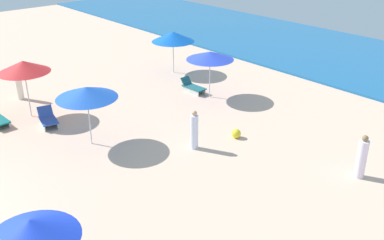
{
  "coord_description": "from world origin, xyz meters",
  "views": [
    {
      "loc": [
        13.34,
        -0.8,
        8.19
      ],
      "look_at": [
        1.59,
        9.55,
        0.97
      ],
      "focal_mm": 41.58,
      "sensor_mm": 36.0,
      "label": 1
    }
  ],
  "objects_px": {
    "lounge_chair_1_0": "(48,119)",
    "umbrella_4": "(173,37)",
    "umbrella_0": "(31,230)",
    "lounge_chair_2_0": "(193,87)",
    "beachgoer_1": "(194,131)",
    "beach_ball_1": "(236,133)",
    "umbrella_1": "(23,67)",
    "umbrella_3": "(86,93)",
    "beachgoer_2": "(362,158)",
    "umbrella_2": "(210,56)",
    "beachgoer_0": "(19,84)"
  },
  "relations": [
    {
      "from": "beachgoer_1",
      "to": "beach_ball_1",
      "type": "xyz_separation_m",
      "value": [
        0.46,
        1.86,
        -0.55
      ]
    },
    {
      "from": "lounge_chair_1_0",
      "to": "umbrella_2",
      "type": "xyz_separation_m",
      "value": [
        2.16,
        7.45,
        1.83
      ]
    },
    {
      "from": "lounge_chair_1_0",
      "to": "umbrella_4",
      "type": "bearing_deg",
      "value": 25.2
    },
    {
      "from": "umbrella_0",
      "to": "beach_ball_1",
      "type": "relative_size",
      "value": 6.56
    },
    {
      "from": "lounge_chair_2_0",
      "to": "beachgoer_0",
      "type": "relative_size",
      "value": 0.84
    },
    {
      "from": "umbrella_2",
      "to": "umbrella_4",
      "type": "distance_m",
      "value": 4.24
    },
    {
      "from": "umbrella_0",
      "to": "umbrella_3",
      "type": "bearing_deg",
      "value": 142.81
    },
    {
      "from": "umbrella_2",
      "to": "beachgoer_0",
      "type": "bearing_deg",
      "value": -129.63
    },
    {
      "from": "umbrella_3",
      "to": "beachgoer_2",
      "type": "bearing_deg",
      "value": 34.41
    },
    {
      "from": "umbrella_2",
      "to": "umbrella_3",
      "type": "relative_size",
      "value": 0.97
    },
    {
      "from": "umbrella_0",
      "to": "beach_ball_1",
      "type": "bearing_deg",
      "value": 107.62
    },
    {
      "from": "umbrella_2",
      "to": "beachgoer_1",
      "type": "relative_size",
      "value": 1.46
    },
    {
      "from": "beach_ball_1",
      "to": "beachgoer_0",
      "type": "bearing_deg",
      "value": -153.76
    },
    {
      "from": "beachgoer_1",
      "to": "lounge_chair_1_0",
      "type": "bearing_deg",
      "value": -86.2
    },
    {
      "from": "umbrella_4",
      "to": "lounge_chair_2_0",
      "type": "bearing_deg",
      "value": -22.16
    },
    {
      "from": "umbrella_1",
      "to": "lounge_chair_2_0",
      "type": "xyz_separation_m",
      "value": [
        2.55,
        7.42,
        -2.06
      ]
    },
    {
      "from": "lounge_chair_1_0",
      "to": "lounge_chair_2_0",
      "type": "distance_m",
      "value": 7.35
    },
    {
      "from": "beachgoer_2",
      "to": "beach_ball_1",
      "type": "distance_m",
      "value": 4.97
    },
    {
      "from": "beachgoer_1",
      "to": "beachgoer_2",
      "type": "bearing_deg",
      "value": 91.84
    },
    {
      "from": "lounge_chair_1_0",
      "to": "umbrella_0",
      "type": "bearing_deg",
      "value": -103.09
    },
    {
      "from": "umbrella_0",
      "to": "umbrella_2",
      "type": "distance_m",
      "value": 13.74
    },
    {
      "from": "umbrella_0",
      "to": "beachgoer_1",
      "type": "xyz_separation_m",
      "value": [
        -3.5,
        7.69,
        -1.48
      ]
    },
    {
      "from": "beachgoer_1",
      "to": "beach_ball_1",
      "type": "height_order",
      "value": "beachgoer_1"
    },
    {
      "from": "lounge_chair_1_0",
      "to": "umbrella_4",
      "type": "relative_size",
      "value": 0.57
    },
    {
      "from": "umbrella_0",
      "to": "beachgoer_0",
      "type": "xyz_separation_m",
      "value": [
        -12.92,
        4.68,
        -1.44
      ]
    },
    {
      "from": "beachgoer_1",
      "to": "beachgoer_0",
      "type": "bearing_deg",
      "value": -98.86
    },
    {
      "from": "umbrella_0",
      "to": "umbrella_1",
      "type": "distance_m",
      "value": 11.39
    },
    {
      "from": "umbrella_4",
      "to": "beachgoer_0",
      "type": "relative_size",
      "value": 1.44
    },
    {
      "from": "umbrella_3",
      "to": "umbrella_4",
      "type": "height_order",
      "value": "umbrella_3"
    },
    {
      "from": "umbrella_3",
      "to": "umbrella_4",
      "type": "distance_m",
      "value": 9.24
    },
    {
      "from": "umbrella_1",
      "to": "lounge_chair_2_0",
      "type": "bearing_deg",
      "value": 71.05
    },
    {
      "from": "beachgoer_2",
      "to": "umbrella_0",
      "type": "bearing_deg",
      "value": 47.21
    },
    {
      "from": "umbrella_0",
      "to": "umbrella_1",
      "type": "relative_size",
      "value": 0.96
    },
    {
      "from": "umbrella_1",
      "to": "beachgoer_1",
      "type": "height_order",
      "value": "umbrella_1"
    },
    {
      "from": "umbrella_0",
      "to": "lounge_chair_2_0",
      "type": "relative_size",
      "value": 1.77
    },
    {
      "from": "beachgoer_1",
      "to": "umbrella_4",
      "type": "bearing_deg",
      "value": -150.84
    },
    {
      "from": "beachgoer_1",
      "to": "lounge_chair_2_0",
      "type": "bearing_deg",
      "value": -157.49
    },
    {
      "from": "beachgoer_2",
      "to": "beachgoer_1",
      "type": "bearing_deg",
      "value": -4.68
    },
    {
      "from": "umbrella_3",
      "to": "umbrella_4",
      "type": "xyz_separation_m",
      "value": [
        -4.66,
        7.98,
        -0.07
      ]
    },
    {
      "from": "umbrella_1",
      "to": "lounge_chair_1_0",
      "type": "xyz_separation_m",
      "value": [
        1.42,
        0.16,
        -2.03
      ]
    },
    {
      "from": "lounge_chair_1_0",
      "to": "beachgoer_0",
      "type": "bearing_deg",
      "value": 97.5
    },
    {
      "from": "beachgoer_1",
      "to": "beachgoer_2",
      "type": "relative_size",
      "value": 0.99
    },
    {
      "from": "umbrella_0",
      "to": "beachgoer_2",
      "type": "distance_m",
      "value": 10.81
    },
    {
      "from": "umbrella_1",
      "to": "beachgoer_1",
      "type": "distance_m",
      "value": 8.06
    },
    {
      "from": "umbrella_2",
      "to": "beachgoer_2",
      "type": "bearing_deg",
      "value": -8.13
    },
    {
      "from": "lounge_chair_1_0",
      "to": "umbrella_4",
      "type": "distance_m",
      "value": 8.92
    },
    {
      "from": "umbrella_3",
      "to": "beach_ball_1",
      "type": "height_order",
      "value": "umbrella_3"
    },
    {
      "from": "umbrella_2",
      "to": "beachgoer_0",
      "type": "height_order",
      "value": "umbrella_2"
    },
    {
      "from": "umbrella_2",
      "to": "umbrella_3",
      "type": "xyz_separation_m",
      "value": [
        0.55,
        -6.91,
        0.04
      ]
    },
    {
      "from": "umbrella_2",
      "to": "umbrella_4",
      "type": "xyz_separation_m",
      "value": [
        -4.11,
        1.06,
        -0.03
      ]
    }
  ]
}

